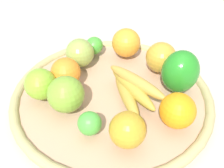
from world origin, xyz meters
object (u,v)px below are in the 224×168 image
(apple_3, at_px, (161,57))
(orange_1, at_px, (178,111))
(apple_1, at_px, (41,84))
(apple_4, at_px, (66,94))
(orange_2, at_px, (66,72))
(apple_2, at_px, (80,53))
(orange_0, at_px, (126,43))
(lime_0, at_px, (90,123))
(banana_bunch, at_px, (132,88))
(apple_0, at_px, (128,130))
(bell_pepper, at_px, (180,72))
(lime_1, at_px, (94,45))

(apple_3, relative_size, orange_1, 1.05)
(apple_1, bearing_deg, apple_4, -69.76)
(orange_2, relative_size, apple_2, 0.96)
(orange_0, bearing_deg, apple_2, 163.01)
(lime_0, bearing_deg, apple_3, 13.04)
(banana_bunch, height_order, apple_0, apple_0)
(orange_2, relative_size, bell_pepper, 0.70)
(orange_0, xyz_separation_m, orange_2, (-0.19, -0.01, -0.00))
(apple_3, bearing_deg, apple_1, 161.69)
(orange_2, height_order, apple_2, apple_2)
(banana_bunch, bearing_deg, apple_3, 14.80)
(lime_1, xyz_separation_m, apple_1, (-0.19, -0.07, 0.01))
(orange_0, distance_m, lime_1, 0.09)
(lime_1, distance_m, orange_1, 0.31)
(apple_0, distance_m, bell_pepper, 0.20)
(apple_1, bearing_deg, orange_2, 2.57)
(apple_3, xyz_separation_m, lime_1, (-0.08, 0.16, -0.01))
(lime_1, bearing_deg, apple_3, -62.79)
(lime_1, bearing_deg, orange_2, -151.31)
(apple_4, height_order, lime_1, apple_4)
(apple_0, xyz_separation_m, apple_1, (-0.07, 0.21, 0.00))
(lime_0, distance_m, apple_3, 0.26)
(orange_0, xyz_separation_m, apple_2, (-0.12, 0.04, -0.00))
(bell_pepper, bearing_deg, apple_0, -162.46)
(apple_4, bearing_deg, lime_0, -89.39)
(orange_0, relative_size, apple_4, 0.98)
(orange_0, bearing_deg, lime_0, -144.53)
(apple_3, height_order, apple_1, apple_3)
(banana_bunch, distance_m, lime_0, 0.13)
(orange_1, bearing_deg, bell_pepper, 39.20)
(apple_4, bearing_deg, orange_0, 19.09)
(apple_0, bearing_deg, orange_0, 50.12)
(apple_0, height_order, apple_4, apple_4)
(lime_0, distance_m, apple_1, 0.15)
(bell_pepper, bearing_deg, apple_2, 123.70)
(banana_bunch, height_order, apple_1, apple_1)
(apple_3, height_order, lime_1, apple_3)
(orange_0, height_order, apple_4, apple_4)
(banana_bunch, height_order, lime_0, banana_bunch)
(bell_pepper, bearing_deg, orange_1, -136.48)
(banana_bunch, height_order, apple_4, apple_4)
(orange_2, bearing_deg, apple_2, 34.29)
(lime_0, bearing_deg, orange_0, 35.47)
(apple_0, distance_m, lime_1, 0.31)
(orange_2, relative_size, apple_3, 0.92)
(apple_4, height_order, apple_2, apple_4)
(lime_1, bearing_deg, banana_bunch, -101.15)
(orange_2, bearing_deg, apple_1, -177.43)
(orange_2, bearing_deg, apple_0, -89.73)
(banana_bunch, height_order, orange_2, orange_2)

